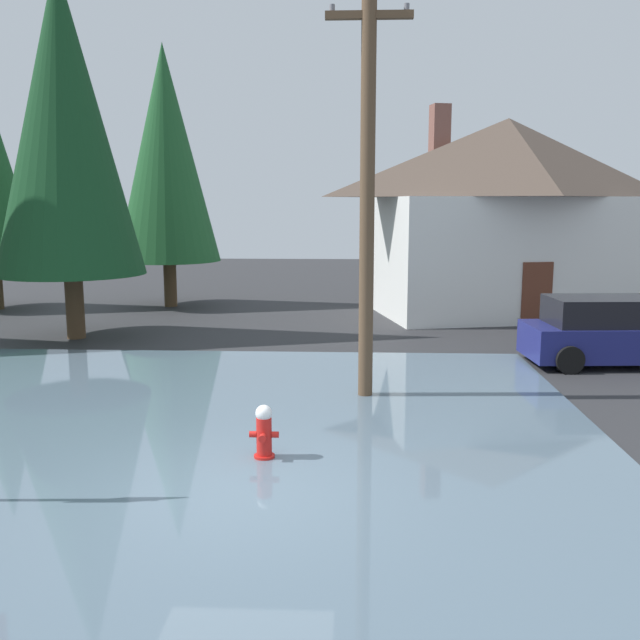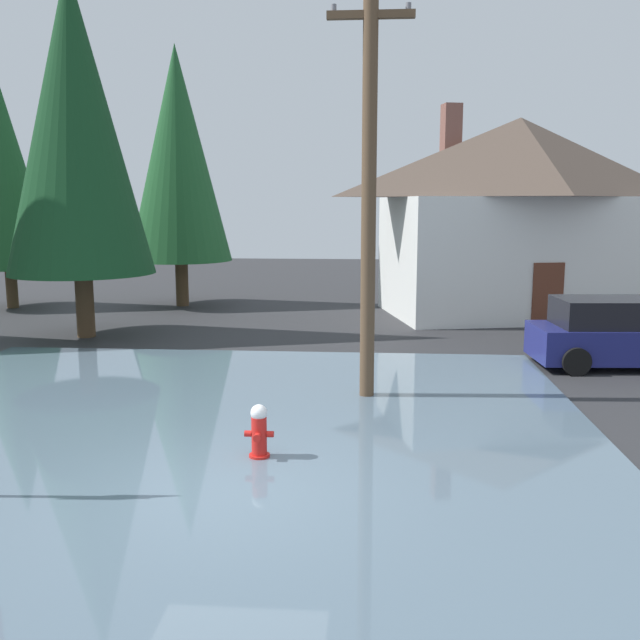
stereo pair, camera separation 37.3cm
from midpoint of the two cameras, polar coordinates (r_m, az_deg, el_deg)
The scene contains 10 objects.
ground_plane at distance 9.53m, azimuth -6.31°, elevation -14.34°, with size 80.00×80.00×0.10m, color #2D2D30.
flood_puddle at distance 11.97m, azimuth -8.76°, elevation -8.94°, with size 13.25×12.66×0.07m, color slate.
lane_stop_bar at distance 7.87m, azimuth -13.58°, elevation -19.55°, with size 3.46×0.30×0.01m, color silver.
fire_hydrant at distance 10.53m, azimuth -3.95°, elevation -9.19°, with size 0.44×0.37×0.87m.
utility_pole at distance 13.41m, azimuth 4.81°, elevation 10.53°, with size 1.60×0.28×7.75m.
house at distance 24.99m, azimuth 16.11°, elevation 8.27°, with size 10.01×7.35×7.13m.
parked_car at distance 17.89m, azimuth 23.81°, elevation -1.08°, with size 4.30×2.22×1.62m.
pine_tree_tall_left at distance 26.63m, azimuth -11.08°, elevation 13.06°, with size 3.77×3.77×9.43m.
pine_tree_mid_left at distance 27.90m, azimuth -23.98°, elevation 10.77°, with size 3.28×3.28×8.20m.
pine_tree_short_left at distance 21.01m, azimuth -18.81°, elevation 14.91°, with size 4.06×4.06×10.15m.
Camera 2 is at (1.86, -8.56, 3.78)m, focal length 39.35 mm.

